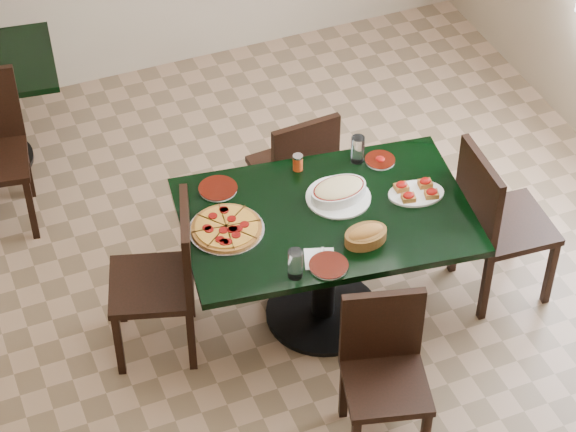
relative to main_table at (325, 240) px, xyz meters
name	(u,v)px	position (x,y,z in m)	size (l,w,h in m)	color
floor	(280,340)	(-0.29, -0.09, -0.57)	(5.50, 5.50, 0.00)	#906F53
main_table	(325,240)	(0.00, 0.00, 0.00)	(1.58, 1.13, 0.75)	black
chair_far	(297,168)	(0.13, 0.69, -0.08)	(0.43, 0.43, 0.87)	black
chair_near	(384,364)	(-0.04, -0.80, -0.10)	(0.48, 0.48, 0.85)	black
chair_right	(494,217)	(0.92, -0.16, -0.02)	(0.48, 0.48, 0.97)	black
chair_left	(167,273)	(-0.82, 0.12, -0.05)	(0.54, 0.54, 0.93)	black
pepperoni_pizza	(226,228)	(-0.51, 0.07, 0.20)	(0.38, 0.38, 0.04)	silver
lasagna_casserole	(339,192)	(0.11, 0.08, 0.23)	(0.34, 0.34, 0.09)	white
bread_basket	(366,235)	(0.10, -0.26, 0.22)	(0.24, 0.17, 0.09)	brown
bruschetta_platter	(416,191)	(0.49, -0.04, 0.21)	(0.33, 0.26, 0.05)	white
side_plate_near	(329,266)	(-0.14, -0.36, 0.19)	(0.19, 0.19, 0.02)	white
side_plate_far_r	(380,160)	(0.44, 0.28, 0.19)	(0.16, 0.16, 0.03)	white
side_plate_far_l	(218,189)	(-0.45, 0.38, 0.19)	(0.20, 0.20, 0.02)	white
napkin_setting	(320,259)	(-0.16, -0.29, 0.18)	(0.19, 0.19, 0.01)	white
water_glass_a	(358,149)	(0.33, 0.33, 0.26)	(0.07, 0.07, 0.16)	silver
water_glass_b	(295,264)	(-0.31, -0.35, 0.26)	(0.07, 0.07, 0.16)	silver
pepper_shaker	(298,162)	(0.00, 0.38, 0.23)	(0.05, 0.05, 0.09)	#C44214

